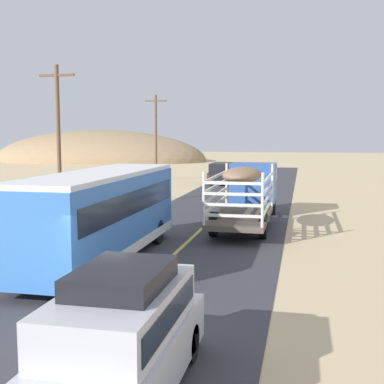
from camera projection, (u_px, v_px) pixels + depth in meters
The scene contains 10 objects.
ground_plane at pixel (91, 332), 11.68m from camera, with size 240.00×240.00×0.00m, color #CCB284.
road_surface at pixel (91, 331), 11.68m from camera, with size 8.00×120.00×0.02m, color #38383D.
road_centre_line at pixel (91, 331), 11.68m from camera, with size 0.16×117.60×0.00m, color #D8CC4C.
suv_near at pixel (124, 332), 8.71m from camera, with size 1.90×4.62×2.29m.
livestock_truck at pixel (249, 187), 26.50m from camera, with size 2.53×9.70×3.02m.
bus at pixel (101, 213), 17.95m from camera, with size 2.54×10.00×3.21m.
car_far at pixel (222, 172), 46.34m from camera, with size 1.90×4.62×1.93m.
power_pole_mid at pixel (58, 134), 29.88m from camera, with size 2.20×0.24×8.58m.
power_pole_far at pixel (156, 135), 49.57m from camera, with size 2.20×0.24×8.38m.
distant_hill at pixel (99, 161), 87.47m from camera, with size 37.73×22.40×10.62m, color #997C5A.
Camera 1 is at (4.69, -10.47, 4.54)m, focal length 47.30 mm.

